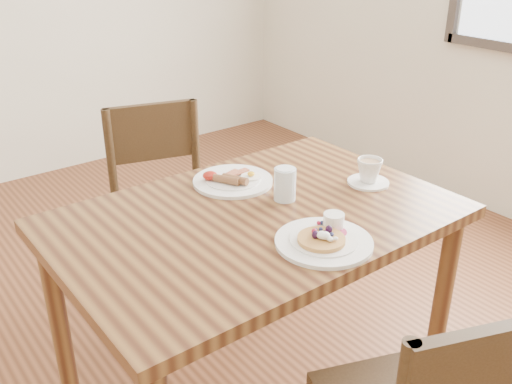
{
  "coord_description": "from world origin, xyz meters",
  "views": [
    {
      "loc": [
        -0.94,
        -1.22,
        1.55
      ],
      "look_at": [
        0.0,
        0.0,
        0.82
      ],
      "focal_mm": 40.0,
      "sensor_mm": 36.0,
      "label": 1
    }
  ],
  "objects_px": {
    "pancake_plate": "(325,239)",
    "dining_table": "(256,241)",
    "teacup_saucer": "(369,173)",
    "chair_far": "(164,203)",
    "water_glass": "(285,184)",
    "breakfast_plate": "(232,180)"
  },
  "relations": [
    {
      "from": "chair_far",
      "to": "pancake_plate",
      "type": "xyz_separation_m",
      "value": [
        -0.01,
        -0.95,
        0.27
      ]
    },
    {
      "from": "pancake_plate",
      "to": "water_glass",
      "type": "height_order",
      "value": "water_glass"
    },
    {
      "from": "dining_table",
      "to": "water_glass",
      "type": "height_order",
      "value": "water_glass"
    },
    {
      "from": "chair_far",
      "to": "teacup_saucer",
      "type": "distance_m",
      "value": 0.9
    },
    {
      "from": "dining_table",
      "to": "water_glass",
      "type": "distance_m",
      "value": 0.2
    },
    {
      "from": "dining_table",
      "to": "chair_far",
      "type": "relative_size",
      "value": 1.36
    },
    {
      "from": "dining_table",
      "to": "breakfast_plate",
      "type": "bearing_deg",
      "value": 72.93
    },
    {
      "from": "breakfast_plate",
      "to": "chair_far",
      "type": "bearing_deg",
      "value": 91.99
    },
    {
      "from": "teacup_saucer",
      "to": "water_glass",
      "type": "distance_m",
      "value": 0.31
    },
    {
      "from": "breakfast_plate",
      "to": "pancake_plate",
      "type": "bearing_deg",
      "value": -93.37
    },
    {
      "from": "chair_far",
      "to": "teacup_saucer",
      "type": "height_order",
      "value": "chair_far"
    },
    {
      "from": "breakfast_plate",
      "to": "dining_table",
      "type": "bearing_deg",
      "value": -107.07
    },
    {
      "from": "dining_table",
      "to": "pancake_plate",
      "type": "distance_m",
      "value": 0.28
    },
    {
      "from": "dining_table",
      "to": "teacup_saucer",
      "type": "xyz_separation_m",
      "value": [
        0.43,
        -0.06,
        0.14
      ]
    },
    {
      "from": "dining_table",
      "to": "breakfast_plate",
      "type": "height_order",
      "value": "breakfast_plate"
    },
    {
      "from": "pancake_plate",
      "to": "breakfast_plate",
      "type": "distance_m",
      "value": 0.48
    },
    {
      "from": "pancake_plate",
      "to": "dining_table",
      "type": "bearing_deg",
      "value": 98.86
    },
    {
      "from": "breakfast_plate",
      "to": "teacup_saucer",
      "type": "relative_size",
      "value": 1.93
    },
    {
      "from": "pancake_plate",
      "to": "water_glass",
      "type": "bearing_deg",
      "value": 72.09
    },
    {
      "from": "dining_table",
      "to": "pancake_plate",
      "type": "bearing_deg",
      "value": -81.14
    },
    {
      "from": "pancake_plate",
      "to": "teacup_saucer",
      "type": "xyz_separation_m",
      "value": [
        0.39,
        0.2,
        0.03
      ]
    },
    {
      "from": "pancake_plate",
      "to": "teacup_saucer",
      "type": "relative_size",
      "value": 1.93
    }
  ]
}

